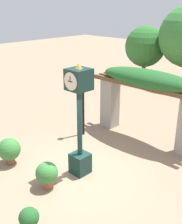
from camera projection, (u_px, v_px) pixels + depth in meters
name	position (u px, v px, depth m)	size (l,w,h in m)	color
ground_plane	(82.00, 173.00, 9.10)	(60.00, 60.00, 0.00)	#9E7A60
pedestal_clock	(79.00, 119.00, 8.45)	(0.62, 0.67, 3.57)	#14332D
pergola	(147.00, 90.00, 10.71)	(4.85, 1.21, 2.83)	gray
potted_plant_near_left	(9.00, 150.00, 9.44)	(0.77, 0.77, 0.93)	brown
potted_plant_near_right	(47.00, 174.00, 8.24)	(0.67, 0.67, 0.82)	#9E563D
potted_plant_far_left	(29.00, 219.00, 6.62)	(0.49, 0.49, 0.68)	gray
lamp_post	(83.00, 93.00, 11.13)	(0.25, 0.25, 2.84)	black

